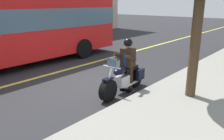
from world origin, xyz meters
TOP-DOWN VIEW (x-y plane):
  - ground_plane at (0.00, 0.00)m, footprint 80.00×80.00m
  - sidewalk_curb at (0.00, 4.50)m, footprint 60.00×5.00m
  - lane_center_stripe at (0.00, -2.00)m, footprint 60.00×0.16m
  - motorcycle_main at (0.07, 1.46)m, footprint 2.22×0.69m
  - rider_main at (-0.11, 1.45)m, footprint 0.65×0.58m
  - bus_near at (0.84, -4.28)m, footprint 11.05×2.70m

SIDE VIEW (x-z plane):
  - ground_plane at x=0.00m, z-range 0.00..0.00m
  - lane_center_stripe at x=0.00m, z-range 0.00..0.01m
  - sidewalk_curb at x=0.00m, z-range 0.00..0.15m
  - motorcycle_main at x=0.07m, z-range -0.18..1.08m
  - rider_main at x=-0.11m, z-range 0.17..1.91m
  - bus_near at x=0.84m, z-range 0.22..3.52m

